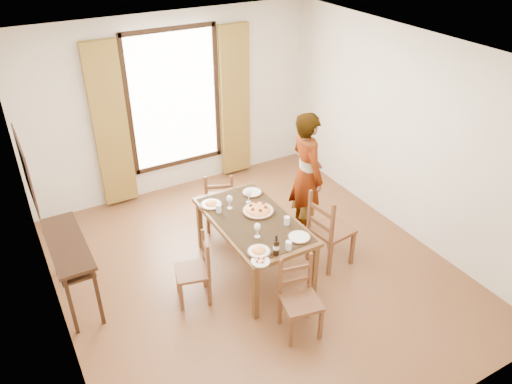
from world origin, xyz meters
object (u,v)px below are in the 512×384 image
pasta_platter (258,208)px  dining_table (254,224)px  man (307,175)px  console_table (68,250)px

pasta_platter → dining_table: bearing=-139.1°
man → pasta_platter: bearing=114.1°
dining_table → man: 1.13m
dining_table → man: man is taller
console_table → man: 3.07m
man → pasta_platter: (-0.91, -0.31, -0.07)m
console_table → pasta_platter: bearing=-11.7°
console_table → pasta_platter: 2.20m
dining_table → man: (1.04, 0.42, 0.19)m
console_table → man: (3.06, -0.14, 0.19)m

